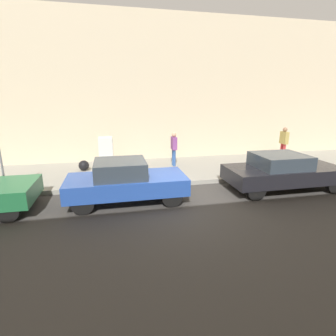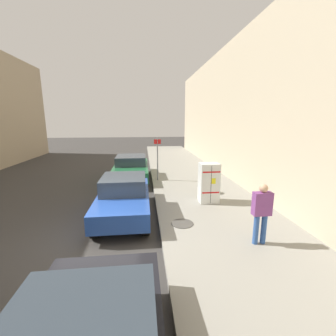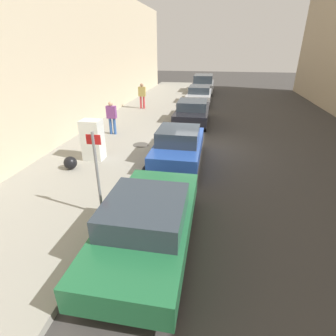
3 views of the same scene
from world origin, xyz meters
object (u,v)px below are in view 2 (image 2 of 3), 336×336
street_sign_post (158,157)px  trash_bag (212,188)px  pedestrian_walking_far (262,210)px  discarded_refrigerator (209,183)px  parked_sedan_green (131,168)px  parked_hatchback_blue (124,197)px

street_sign_post → trash_bag: street_sign_post is taller
pedestrian_walking_far → discarded_refrigerator: bearing=40.5°
pedestrian_walking_far → parked_sedan_green: size_ratio=0.38×
discarded_refrigerator → trash_bag: size_ratio=3.33×
discarded_refrigerator → parked_hatchback_blue: 3.36m
discarded_refrigerator → parked_hatchback_blue: size_ratio=0.40×
trash_bag → parked_hatchback_blue: (3.75, 1.69, 0.32)m
parked_hatchback_blue → discarded_refrigerator: bearing=-168.9°
street_sign_post → discarded_refrigerator: bearing=117.0°
pedestrian_walking_far → trash_bag: bearing=32.4°
parked_hatchback_blue → trash_bag: bearing=-155.7°
discarded_refrigerator → parked_hatchback_blue: discarded_refrigerator is taller
discarded_refrigerator → parked_hatchback_blue: (3.29, 0.65, -0.23)m
street_sign_post → pedestrian_walking_far: size_ratio=1.40×
trash_bag → parked_sedan_green: 5.03m
parked_sedan_green → trash_bag: bearing=138.3°
street_sign_post → pedestrian_walking_far: street_sign_post is taller
trash_bag → discarded_refrigerator: bearing=66.2°
discarded_refrigerator → street_sign_post: (1.81, -3.55, 0.51)m
pedestrian_walking_far → parked_sedan_green: (3.74, -7.60, -0.40)m
discarded_refrigerator → trash_bag: bearing=-113.8°
discarded_refrigerator → street_sign_post: street_sign_post is taller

